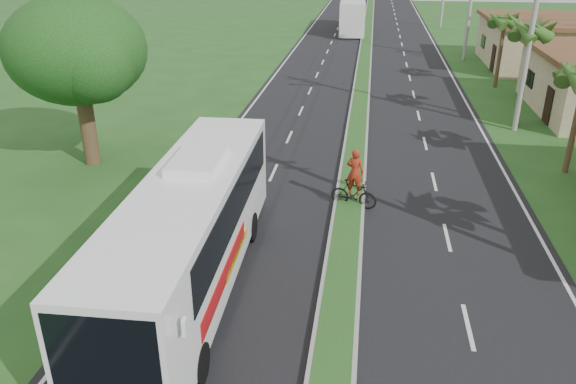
# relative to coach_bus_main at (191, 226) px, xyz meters

# --- Properties ---
(ground) EXTENTS (180.00, 180.00, 0.00)m
(ground) POSITION_rel_coach_bus_main_xyz_m (4.26, -0.76, -2.09)
(ground) COLOR #244E1C
(ground) RESTS_ON ground
(road_asphalt) EXTENTS (14.00, 160.00, 0.02)m
(road_asphalt) POSITION_rel_coach_bus_main_xyz_m (4.26, 19.24, -2.08)
(road_asphalt) COLOR black
(road_asphalt) RESTS_ON ground
(median_strip) EXTENTS (1.20, 160.00, 0.18)m
(median_strip) POSITION_rel_coach_bus_main_xyz_m (4.26, 19.24, -1.98)
(median_strip) COLOR gray
(median_strip) RESTS_ON ground
(lane_edge_left) EXTENTS (0.12, 160.00, 0.01)m
(lane_edge_left) POSITION_rel_coach_bus_main_xyz_m (-2.44, 19.24, -2.09)
(lane_edge_left) COLOR silver
(lane_edge_left) RESTS_ON ground
(lane_edge_right) EXTENTS (0.12, 160.00, 0.01)m
(lane_edge_right) POSITION_rel_coach_bus_main_xyz_m (10.96, 19.24, -2.09)
(lane_edge_right) COLOR silver
(lane_edge_right) RESTS_ON ground
(shop_far) EXTENTS (8.60, 11.60, 3.82)m
(shop_far) POSITION_rel_coach_bus_main_xyz_m (18.26, 35.24, -0.16)
(shop_far) COLOR tan
(shop_far) RESTS_ON ground
(palm_verge_c) EXTENTS (2.40, 2.40, 5.85)m
(palm_verge_c) POSITION_rel_coach_bus_main_xyz_m (13.06, 18.24, 3.04)
(palm_verge_c) COLOR #473321
(palm_verge_c) RESTS_ON ground
(palm_verge_d) EXTENTS (2.40, 2.40, 5.25)m
(palm_verge_d) POSITION_rel_coach_bus_main_xyz_m (13.56, 27.24, 2.46)
(palm_verge_d) COLOR #473321
(palm_verge_d) RESTS_ON ground
(shade_tree) EXTENTS (6.30, 6.00, 7.54)m
(shade_tree) POSITION_rel_coach_bus_main_xyz_m (-7.85, 9.26, 2.94)
(shade_tree) COLOR #473321
(shade_tree) RESTS_ON ground
(utility_pole_b) EXTENTS (3.20, 0.28, 12.00)m
(utility_pole_b) POSITION_rel_coach_bus_main_xyz_m (12.74, 17.24, 4.17)
(utility_pole_b) COLOR gray
(utility_pole_b) RESTS_ON ground
(coach_bus_main) EXTENTS (2.76, 11.79, 3.79)m
(coach_bus_main) POSITION_rel_coach_bus_main_xyz_m (0.00, 0.00, 0.00)
(coach_bus_main) COLOR white
(coach_bus_main) RESTS_ON ground
(coach_bus_far) EXTENTS (3.03, 12.15, 3.52)m
(coach_bus_far) POSITION_rel_coach_bus_main_xyz_m (2.46, 52.45, -0.09)
(coach_bus_far) COLOR white
(coach_bus_far) RESTS_ON ground
(motorcyclist) EXTENTS (1.89, 0.96, 2.39)m
(motorcyclist) POSITION_rel_coach_bus_main_xyz_m (4.42, 6.26, -1.22)
(motorcyclist) COLOR black
(motorcyclist) RESTS_ON ground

